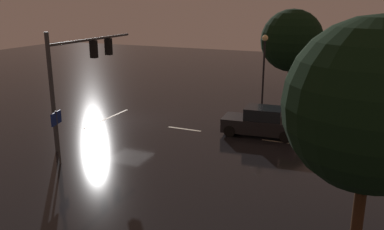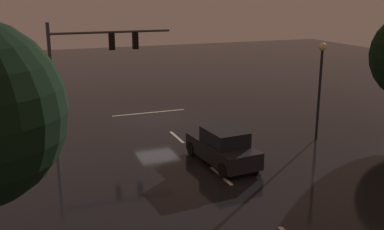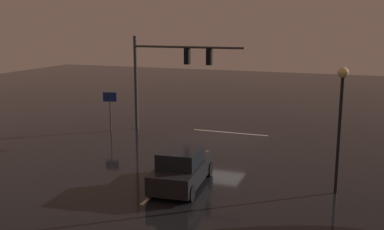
{
  "view_description": "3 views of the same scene",
  "coord_description": "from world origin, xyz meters",
  "px_view_note": "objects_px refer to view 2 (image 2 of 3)",
  "views": [
    {
      "loc": [
        21.74,
        14.01,
        7.72
      ],
      "look_at": [
        0.76,
        4.84,
        1.2
      ],
      "focal_mm": 38.04,
      "sensor_mm": 36.0,
      "label": 1
    },
    {
      "loc": [
        7.98,
        27.19,
        7.89
      ],
      "look_at": [
        -0.54,
        4.98,
        1.48
      ],
      "focal_mm": 42.95,
      "sensor_mm": 36.0,
      "label": 2
    },
    {
      "loc": [
        -7.78,
        26.19,
        7.03
      ],
      "look_at": [
        0.97,
        2.78,
        1.96
      ],
      "focal_mm": 42.65,
      "sensor_mm": 36.0,
      "label": 3
    }
  ],
  "objects_px": {
    "street_lamp_left_kerb": "(321,73)",
    "traffic_signal_assembly": "(92,54)",
    "route_sign": "(32,102)",
    "car_approaching": "(223,147)"
  },
  "relations": [
    {
      "from": "car_approaching",
      "to": "route_sign",
      "type": "bearing_deg",
      "value": -43.94
    },
    {
      "from": "street_lamp_left_kerb",
      "to": "route_sign",
      "type": "relative_size",
      "value": 1.99
    },
    {
      "from": "car_approaching",
      "to": "route_sign",
      "type": "xyz_separation_m",
      "value": [
        8.14,
        -7.84,
        1.12
      ]
    },
    {
      "from": "traffic_signal_assembly",
      "to": "route_sign",
      "type": "height_order",
      "value": "traffic_signal_assembly"
    },
    {
      "from": "car_approaching",
      "to": "route_sign",
      "type": "distance_m",
      "value": 11.36
    },
    {
      "from": "street_lamp_left_kerb",
      "to": "route_sign",
      "type": "bearing_deg",
      "value": -23.6
    },
    {
      "from": "street_lamp_left_kerb",
      "to": "traffic_signal_assembly",
      "type": "bearing_deg",
      "value": -35.1
    },
    {
      "from": "car_approaching",
      "to": "street_lamp_left_kerb",
      "type": "distance_m",
      "value": 7.15
    },
    {
      "from": "route_sign",
      "to": "street_lamp_left_kerb",
      "type": "bearing_deg",
      "value": 156.4
    },
    {
      "from": "traffic_signal_assembly",
      "to": "car_approaching",
      "type": "bearing_deg",
      "value": 116.15
    }
  ]
}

